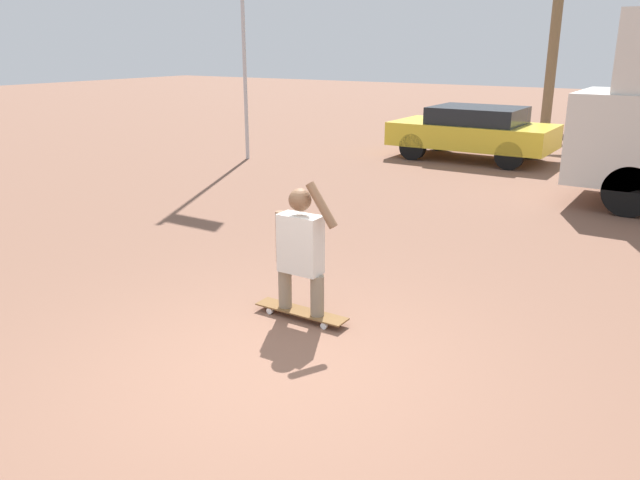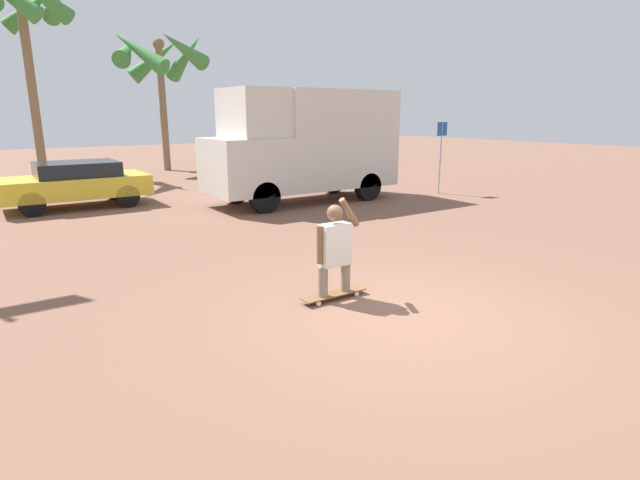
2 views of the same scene
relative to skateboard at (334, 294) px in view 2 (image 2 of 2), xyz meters
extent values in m
plane|color=brown|center=(0.46, -1.05, -0.07)|extent=(80.00, 80.00, 0.00)
cube|color=brown|center=(0.00, 0.00, 0.01)|extent=(1.04, 0.22, 0.02)
cylinder|color=white|center=(-0.34, -0.09, -0.04)|extent=(0.07, 0.03, 0.07)
cylinder|color=white|center=(-0.34, 0.09, -0.04)|extent=(0.07, 0.03, 0.07)
cylinder|color=white|center=(0.34, -0.09, -0.04)|extent=(0.07, 0.03, 0.07)
cylinder|color=white|center=(0.34, 0.09, -0.04)|extent=(0.07, 0.03, 0.07)
cylinder|color=gray|center=(-0.20, 0.00, 0.23)|extent=(0.14, 0.14, 0.43)
cylinder|color=gray|center=(0.20, 0.00, 0.23)|extent=(0.14, 0.14, 0.43)
cube|color=silver|center=(0.00, 0.00, 0.74)|extent=(0.45, 0.22, 0.60)
sphere|color=brown|center=(0.00, 0.00, 1.20)|extent=(0.23, 0.23, 0.23)
cylinder|color=brown|center=(-0.25, 0.00, 0.78)|extent=(0.09, 0.09, 0.54)
cylinder|color=brown|center=(0.25, 0.00, 1.18)|extent=(0.35, 0.09, 0.45)
cylinder|color=black|center=(2.28, 6.31, 0.35)|extent=(0.85, 0.28, 0.85)
cylinder|color=black|center=(2.28, 8.16, 0.35)|extent=(0.85, 0.28, 0.85)
cylinder|color=black|center=(5.90, 6.31, 0.35)|extent=(0.85, 0.28, 0.85)
cylinder|color=black|center=(5.90, 8.16, 0.35)|extent=(0.85, 0.28, 0.85)
cube|color=silver|center=(2.19, 7.23, 1.12)|extent=(2.04, 2.13, 1.54)
cube|color=black|center=(1.79, 7.23, 1.43)|extent=(0.04, 1.81, 0.77)
cube|color=silver|center=(5.11, 7.23, 1.79)|extent=(3.79, 2.13, 2.87)
cube|color=silver|center=(2.50, 7.23, 2.56)|extent=(1.43, 1.96, 1.33)
cylinder|color=black|center=(-2.96, 9.27, 0.25)|extent=(0.65, 0.22, 0.65)
cylinder|color=black|center=(-2.96, 10.99, 0.25)|extent=(0.65, 0.22, 0.65)
cylinder|color=black|center=(-0.56, 9.27, 0.25)|extent=(0.65, 0.22, 0.65)
cylinder|color=black|center=(-0.56, 10.99, 0.25)|extent=(0.65, 0.22, 0.65)
cube|color=gold|center=(-1.76, 10.13, 0.54)|extent=(3.86, 1.94, 0.56)
cube|color=black|center=(-1.66, 10.13, 1.02)|extent=(2.12, 1.70, 0.40)
cylinder|color=brown|center=(3.51, 18.28, 2.76)|extent=(0.32, 0.32, 5.66)
sphere|color=brown|center=(3.51, 18.28, 5.59)|extent=(0.51, 0.51, 0.51)
cone|color=#387F38|center=(4.86, 18.62, 5.13)|extent=(1.43, 2.85, 2.18)
cone|color=#387F38|center=(3.75, 19.65, 5.07)|extent=(2.75, 1.22, 2.33)
cone|color=#387F38|center=(2.26, 18.89, 5.28)|extent=(1.95, 2.92, 1.75)
cone|color=#387F38|center=(2.40, 17.46, 5.15)|extent=(2.27, 2.69, 2.12)
cone|color=#387F38|center=(4.23, 17.10, 5.31)|extent=(2.86, 2.16, 1.66)
cylinder|color=brown|center=(-1.77, 17.69, 3.52)|extent=(0.34, 0.34, 7.18)
cone|color=#387F38|center=(-0.54, 17.76, 6.82)|extent=(0.83, 2.58, 1.59)
cone|color=#387F38|center=(-1.31, 18.83, 6.65)|extent=(2.45, 1.53, 2.08)
cylinder|color=#B7B7BC|center=(8.71, 5.99, 1.10)|extent=(0.06, 0.06, 2.35)
cube|color=#19519E|center=(8.71, 5.97, 2.06)|extent=(0.44, 0.02, 0.44)
camera|label=1|loc=(3.38, -4.93, 2.66)|focal=35.00mm
camera|label=2|loc=(-4.03, -5.49, 2.54)|focal=28.00mm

